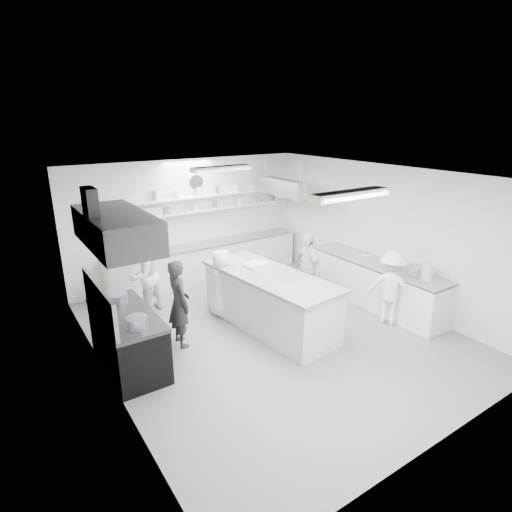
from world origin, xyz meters
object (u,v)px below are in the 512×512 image
cook_stove (179,303)px  cook_back (143,275)px  stove (128,341)px  back_counter (208,262)px  right_counter (375,284)px  prep_island (270,302)px

cook_stove → cook_back: size_ratio=0.95×
stove → back_counter: 4.03m
cook_stove → right_counter: bearing=-98.2°
right_counter → stove: bearing=173.5°
back_counter → cook_stove: size_ratio=3.11×
stove → cook_back: cook_back is taller
stove → cook_back: 2.03m
back_counter → right_counter: bearing=-55.3°
back_counter → cook_back: 2.28m
right_counter → prep_island: (-2.52, 0.44, 0.05)m
cook_back → cook_stove: bearing=62.1°
back_counter → prep_island: prep_island is taller
stove → right_counter: (5.25, -0.60, 0.02)m
stove → prep_island: 2.74m
stove → cook_back: bearing=63.1°
prep_island → cook_back: 2.68m
back_counter → cook_stove: bearing=-126.0°
prep_island → cook_stove: 1.79m
back_counter → right_counter: 4.13m
stove → back_counter: back_counter is taller
stove → right_counter: bearing=-6.5°
stove → cook_stove: (1.00, 0.18, 0.35)m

